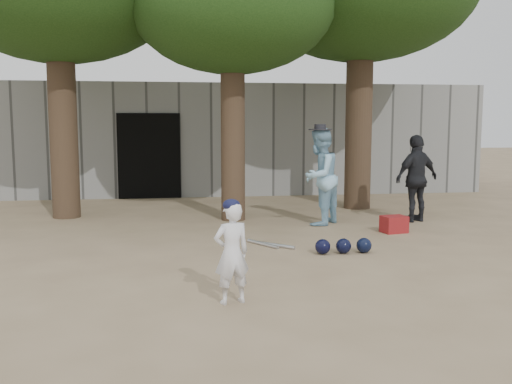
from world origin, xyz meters
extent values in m
plane|color=#937C5E|center=(0.00, 0.00, 0.00)|extent=(70.00, 70.00, 0.00)
imported|color=white|center=(0.02, -1.17, 0.55)|extent=(0.46, 0.37, 1.11)
imported|color=#8FC1DD|center=(2.18, 3.40, 0.93)|extent=(1.13, 1.14, 1.86)
imported|color=black|center=(4.17, 3.47, 0.86)|extent=(1.09, 0.73, 1.72)
cube|color=maroon|center=(3.31, 2.42, 0.15)|extent=(0.47, 0.39, 0.30)
cube|color=gray|center=(0.00, 8.00, 1.50)|extent=(16.00, 0.35, 3.00)
cube|color=black|center=(-1.20, 7.80, 1.10)|extent=(1.60, 0.08, 2.20)
cube|color=slate|center=(0.00, 10.50, 1.50)|extent=(16.00, 5.00, 3.00)
sphere|color=black|center=(1.60, 0.95, 0.12)|extent=(0.23, 0.23, 0.23)
sphere|color=black|center=(1.92, 0.95, 0.12)|extent=(0.23, 0.23, 0.23)
sphere|color=black|center=(2.24, 0.95, 0.12)|extent=(0.23, 0.23, 0.23)
cylinder|color=silver|center=(0.81, 1.68, 0.03)|extent=(0.43, 0.64, 0.06)
cylinder|color=silver|center=(0.99, 1.56, 0.03)|extent=(0.57, 0.53, 0.06)
cylinder|color=brown|center=(-2.80, 5.00, 2.75)|extent=(0.56, 0.56, 5.50)
cylinder|color=brown|center=(0.60, 4.20, 2.50)|extent=(0.48, 0.48, 5.00)
ellipsoid|color=#284C19|center=(0.60, 4.20, 4.20)|extent=(4.00, 4.00, 2.60)
cylinder|color=brown|center=(3.60, 5.40, 2.90)|extent=(0.60, 0.60, 5.80)
camera|label=1|loc=(-0.59, -7.16, 1.95)|focal=40.00mm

